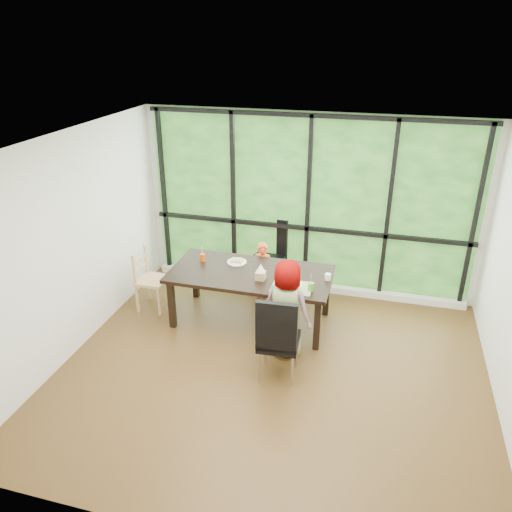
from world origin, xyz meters
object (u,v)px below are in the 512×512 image
Objects in this scene: chair_window_leather at (268,255)px; plate_far at (237,262)px; chair_interior_leather at (279,335)px; plate_near at (292,285)px; green_cup at (311,287)px; tissue_box at (261,275)px; child_older at (288,309)px; white_mug at (328,277)px; chair_end_beech at (153,280)px; orange_cup at (203,258)px; child_toddler at (263,272)px; dining_table at (251,297)px.

plate_far is at bearing -91.60° from chair_window_leather.
chair_interior_leather is 4.03× the size of plate_near.
green_cup is 0.89× the size of tissue_box.
white_mug is at bearing -104.85° from child_older.
tissue_box is (-0.68, 0.14, -0.00)m from green_cup.
chair_end_beech reaches higher than orange_cup.
child_toddler is 0.71× the size of child_older.
chair_end_beech is at bearing -166.96° from plate_far.
tissue_box is at bearing -41.07° from dining_table.
chair_end_beech is 2.09m from plate_near.
child_toddler is 3.37× the size of plate_near.
tissue_box is (-0.43, 0.06, 0.05)m from plate_near.
chair_end_beech is at bearing 175.74° from tissue_box.
chair_end_beech is at bearing -164.07° from orange_cup.
chair_interior_leather reaches higher than child_toddler.
plate_far is 1.25m from green_cup.
plate_far is 2.39× the size of green_cup.
child_older is (0.66, -1.66, 0.09)m from chair_window_leather.
tissue_box is at bearing -41.46° from plate_far.
white_mug is at bearing 3.55° from dining_table.
chair_interior_leather is 9.53× the size of green_cup.
chair_end_beech is 0.71× the size of child_older.
child_toddler reaches higher than white_mug.
chair_interior_leather reaches higher than plate_near.
chair_window_leather is 10.12× the size of orange_cup.
chair_interior_leather is 1.81m from child_toddler.
chair_interior_leather is (0.65, -2.12, 0.00)m from chair_window_leather.
plate_near is (-0.03, 0.85, 0.22)m from chair_interior_leather.
orange_cup is at bearing -45.25° from chair_interior_leather.
chair_end_beech reaches higher than tissue_box.
orange_cup is 1.68m from green_cup.
child_older reaches higher than dining_table.
plate_near is 2.36× the size of green_cup.
child_toddler is at bearing 150.64° from white_mug.
tissue_box is at bearing 168.20° from green_cup.
orange_cup is (-0.75, -0.47, 0.35)m from child_toddler.
chair_window_leather reaches higher than chair_end_beech.
green_cup is 1.39× the size of white_mug.
chair_end_beech reaches higher than dining_table.
child_toddler is at bearing 55.94° from plate_far.
orange_cup is 1.31× the size of white_mug.
green_cup reaches higher than dining_table.
child_toddler reaches higher than tissue_box.
child_toddler is at bearing 90.00° from dining_table.
plate_near is at bearing -69.27° from child_older.
tissue_box is at bearing -165.53° from white_mug.
child_older reaches higher than chair_end_beech.
tissue_box is (1.63, -0.12, 0.35)m from chair_end_beech.
chair_window_leather is at bearing 99.28° from tissue_box.
chair_interior_leather is 2.33m from chair_end_beech.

